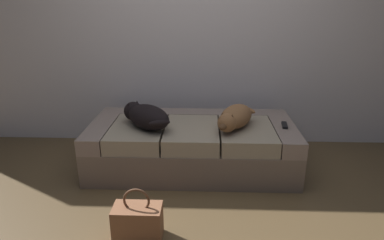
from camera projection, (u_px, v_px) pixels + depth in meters
name	position (u px, v px, depth m)	size (l,w,h in m)	color
ground_plane	(187.00, 233.00, 2.34)	(10.00, 10.00, 0.00)	brown
back_wall	(195.00, 11.00, 3.45)	(6.40, 0.10, 2.80)	silver
couch	(192.00, 145.00, 3.20)	(1.87, 0.90, 0.44)	#736257
dog_dark	(146.00, 116.00, 2.99)	(0.54, 0.50, 0.21)	black
dog_tan	(235.00, 117.00, 2.98)	(0.41, 0.55, 0.20)	#8D5E39
tv_remote	(285.00, 125.00, 3.05)	(0.04, 0.15, 0.02)	black
handbag	(138.00, 222.00, 2.26)	(0.32, 0.18, 0.38)	#935D3E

